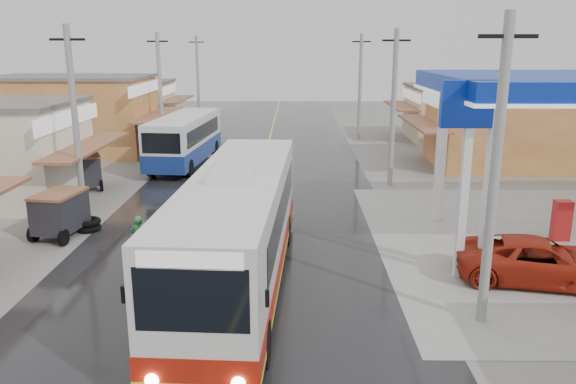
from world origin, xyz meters
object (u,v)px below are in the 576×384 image
(cyclist, at_px, (142,252))
(tyre_stack, at_px, (89,225))
(coach_bus, at_px, (239,229))
(second_bus, at_px, (185,139))
(tricycle_near, at_px, (60,212))
(tricycle_far, at_px, (85,169))
(jeepney, at_px, (539,261))

(cyclist, height_order, tyre_stack, cyclist)
(cyclist, bearing_deg, coach_bus, -22.44)
(second_bus, bearing_deg, coach_bus, -69.30)
(coach_bus, relative_size, tricycle_near, 5.01)
(tricycle_far, bearing_deg, jeepney, -56.63)
(second_bus, distance_m, tricycle_near, 13.51)
(jeepney, height_order, tyre_stack, jeepney)
(jeepney, xyz_separation_m, tyre_stack, (-15.84, 4.79, -0.45))
(coach_bus, relative_size, jeepney, 2.48)
(tricycle_near, bearing_deg, second_bus, 88.62)
(tyre_stack, bearing_deg, coach_bus, -38.87)
(coach_bus, distance_m, tricycle_far, 15.16)
(jeepney, bearing_deg, cyclist, 97.92)
(coach_bus, xyz_separation_m, second_bus, (-5.04, 17.88, -0.24))
(tricycle_far, bearing_deg, cyclist, -86.29)
(coach_bus, bearing_deg, jeepney, 5.93)
(cyclist, height_order, tricycle_near, cyclist)
(second_bus, bearing_deg, tricycle_near, -94.92)
(tricycle_far, xyz_separation_m, tyre_stack, (2.54, -6.79, -0.78))
(cyclist, bearing_deg, tricycle_far, 117.17)
(tricycle_near, height_order, tricycle_far, tricycle_far)
(jeepney, distance_m, tricycle_far, 21.73)
(tricycle_near, xyz_separation_m, tricycle_far, (-1.75, 7.50, 0.02))
(coach_bus, relative_size, tyre_stack, 12.70)
(jeepney, xyz_separation_m, tricycle_far, (-18.38, 11.58, 0.33))
(jeepney, bearing_deg, coach_bus, 104.72)
(coach_bus, xyz_separation_m, tricycle_far, (-9.11, 12.08, -0.83))
(coach_bus, relative_size, second_bus, 1.35)
(second_bus, height_order, jeepney, second_bus)
(jeepney, height_order, tricycle_near, tricycle_near)
(coach_bus, xyz_separation_m, cyclist, (-3.35, 1.32, -1.23))
(tricycle_far, bearing_deg, coach_bus, -77.41)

